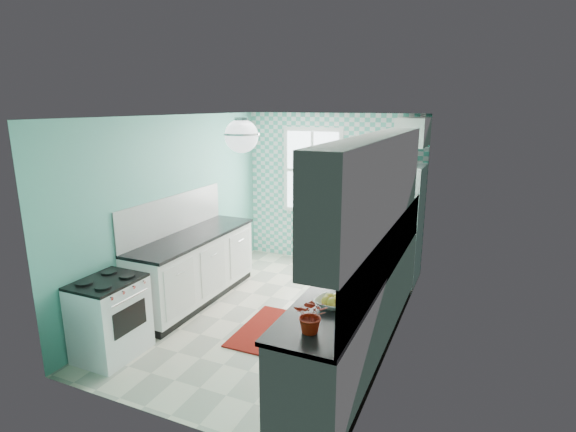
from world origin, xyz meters
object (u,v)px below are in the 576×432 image
at_px(sink, 383,243).
at_px(microwave, 398,155).
at_px(fridge, 394,223).
at_px(fruit_bowl, 332,303).
at_px(ceiling_light, 241,136).
at_px(stove, 110,317).
at_px(potted_plant, 312,315).

bearing_deg(sink, microwave, 92.22).
xyz_separation_m(fridge, microwave, (0.00, 0.00, 1.03)).
distance_m(fruit_bowl, microwave, 3.37).
xyz_separation_m(ceiling_light, stove, (-1.20, -0.80, -1.88)).
height_order(ceiling_light, stove, ceiling_light).
bearing_deg(stove, fruit_bowl, 2.18).
distance_m(stove, microwave, 4.38).
relative_size(sink, fruit_bowl, 2.01).
bearing_deg(ceiling_light, fruit_bowl, -27.04).
distance_m(potted_plant, microwave, 3.81).
relative_size(ceiling_light, fruit_bowl, 1.25).
bearing_deg(fridge, fruit_bowl, -87.48).
xyz_separation_m(fridge, potted_plant, (0.09, -3.72, 0.20)).
bearing_deg(stove, fridge, 53.72).
height_order(ceiling_light, potted_plant, ceiling_light).
bearing_deg(fruit_bowl, sink, 89.90).
bearing_deg(fruit_bowl, ceiling_light, 152.96).
xyz_separation_m(fridge, fruit_bowl, (0.09, -3.23, 0.09)).
bearing_deg(potted_plant, fruit_bowl, 90.00).
bearing_deg(sink, fridge, 92.24).
distance_m(fridge, stove, 4.15).
height_order(stove, microwave, microwave).
xyz_separation_m(ceiling_light, microwave, (1.11, 2.62, -0.41)).
bearing_deg(ceiling_light, potted_plant, -42.55).
height_order(stove, potted_plant, potted_plant).
bearing_deg(fruit_bowl, fridge, 91.60).
distance_m(ceiling_light, microwave, 2.87).
bearing_deg(potted_plant, microwave, 91.39).
height_order(fridge, potted_plant, fridge).
xyz_separation_m(ceiling_light, potted_plant, (1.20, -1.10, -1.24)).
xyz_separation_m(potted_plant, microwave, (-0.09, 3.72, 0.83)).
xyz_separation_m(fridge, sink, (0.09, -1.19, 0.04)).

